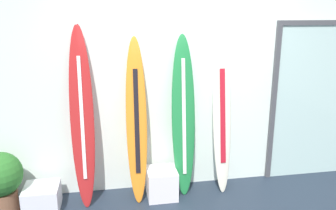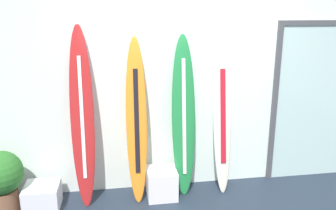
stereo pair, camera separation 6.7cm
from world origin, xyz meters
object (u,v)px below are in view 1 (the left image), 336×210
display_block_left (42,198)px  display_block_center (162,183)px  surfboard_ivory (222,117)px  potted_plant (0,180)px  surfboard_emerald (183,118)px  surfboard_crimson (82,119)px  surfboard_sunset (137,122)px  glass_door (312,99)px

display_block_left → display_block_center: bearing=1.3°
surfboard_ivory → display_block_center: (-0.76, -0.09, -0.77)m
display_block_center → potted_plant: (-1.79, -0.08, 0.25)m
surfboard_ivory → display_block_left: 2.30m
surfboard_ivory → potted_plant: surfboard_ivory is taller
surfboard_emerald → surfboard_ivory: surfboard_emerald is taller
surfboard_emerald → display_block_left: (-1.67, -0.13, -0.82)m
surfboard_crimson → surfboard_ivory: 1.66m
surfboard_emerald → surfboard_ivory: size_ratio=1.01×
surfboard_crimson → surfboard_ivory: surfboard_crimson is taller
surfboard_sunset → display_block_center: bearing=-12.1°
display_block_left → potted_plant: size_ratio=0.53×
surfboard_crimson → surfboard_sunset: (0.61, -0.00, -0.07)m
surfboard_sunset → surfboard_ivory: bearing=1.9°
surfboard_emerald → potted_plant: surfboard_emerald is taller
display_block_center → glass_door: 2.25m
surfboard_sunset → glass_door: size_ratio=0.93×
surfboard_ivory → glass_door: 1.30m
surfboard_emerald → glass_door: (1.77, 0.16, 0.11)m
surfboard_crimson → potted_plant: bearing=-171.0°
surfboard_sunset → potted_plant: size_ratio=2.62×
surfboard_emerald → glass_door: 1.78m
glass_door → surfboard_crimson: bearing=-176.0°
potted_plant → glass_door: bearing=5.1°
glass_door → display_block_center: bearing=-172.7°
surfboard_sunset → display_block_center: surfboard_sunset is taller
display_block_center → glass_door: bearing=7.3°
display_block_center → potted_plant: size_ratio=0.48×
surfboard_crimson → display_block_center: (0.89, -0.06, -0.84)m
surfboard_crimson → potted_plant: size_ratio=2.81×
surfboard_crimson → display_block_left: 1.01m
surfboard_emerald → surfboard_ivory: 0.48m
surfboard_crimson → glass_door: bearing=4.0°
surfboard_sunset → potted_plant: bearing=-174.6°
potted_plant → surfboard_sunset: bearing=5.4°
display_block_left → display_block_center: 1.39m
surfboard_sunset → display_block_left: (-1.10, -0.09, -0.81)m
potted_plant → surfboard_emerald: bearing=5.0°
display_block_left → potted_plant: (-0.40, -0.05, 0.28)m
display_block_center → display_block_left: bearing=-178.7°
surfboard_emerald → display_block_center: 0.84m
surfboard_emerald → potted_plant: (-2.07, -0.18, -0.54)m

